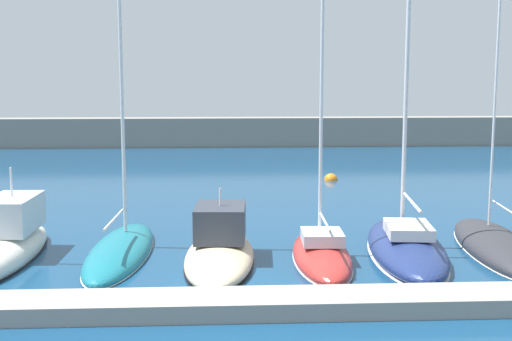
# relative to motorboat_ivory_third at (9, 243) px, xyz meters

# --- Properties ---
(ground_plane) EXTENTS (120.00, 120.00, 0.00)m
(ground_plane) POSITION_rel_motorboat_ivory_third_xyz_m (7.98, -4.84, -0.60)
(ground_plane) COLOR navy
(dock_pier) EXTENTS (35.64, 1.79, 0.54)m
(dock_pier) POSITION_rel_motorboat_ivory_third_xyz_m (7.98, -6.35, -0.33)
(dock_pier) COLOR gray
(dock_pier) RESTS_ON ground_plane
(breakwater_seawall) EXTENTS (108.00, 2.22, 2.72)m
(breakwater_seawall) POSITION_rel_motorboat_ivory_third_xyz_m (7.98, 38.94, 0.76)
(breakwater_seawall) COLOR gray
(breakwater_seawall) RESTS_ON ground_plane
(motorboat_ivory_third) EXTENTS (2.27, 7.92, 3.79)m
(motorboat_ivory_third) POSITION_rel_motorboat_ivory_third_xyz_m (0.00, 0.00, 0.00)
(motorboat_ivory_third) COLOR silver
(motorboat_ivory_third) RESTS_ON ground_plane
(sailboat_teal_fourth) EXTENTS (2.62, 8.88, 16.38)m
(sailboat_teal_fourth) POSITION_rel_motorboat_ivory_third_xyz_m (4.11, 0.30, -0.39)
(sailboat_teal_fourth) COLOR #19707F
(sailboat_teal_fourth) RESTS_ON ground_plane
(motorboat_sand_fifth) EXTENTS (2.99, 7.75, 3.02)m
(motorboat_sand_fifth) POSITION_rel_motorboat_ivory_third_xyz_m (7.94, -0.82, -0.14)
(motorboat_sand_fifth) COLOR beige
(motorboat_sand_fifth) RESTS_ON ground_plane
(sailboat_red_sixth) EXTENTS (2.39, 7.01, 11.11)m
(sailboat_red_sixth) POSITION_rel_motorboat_ivory_third_xyz_m (11.74, -0.91, -0.34)
(sailboat_red_sixth) COLOR #B72D28
(sailboat_red_sixth) RESTS_ON ground_plane
(sailboat_navy_seventh) EXTENTS (3.81, 9.25, 16.68)m
(sailboat_navy_seventh) POSITION_rel_motorboat_ivory_third_xyz_m (15.10, -0.27, -0.22)
(sailboat_navy_seventh) COLOR navy
(sailboat_navy_seventh) RESTS_ON ground_plane
(sailboat_charcoal_eighth) EXTENTS (3.45, 9.21, 15.76)m
(sailboat_charcoal_eighth) POSITION_rel_motorboat_ivory_third_xyz_m (18.83, 0.13, -0.41)
(sailboat_charcoal_eighth) COLOR #2D2D33
(sailboat_charcoal_eighth) RESTS_ON ground_plane
(mooring_buoy_orange) EXTENTS (0.88, 0.88, 0.88)m
(mooring_buoy_orange) POSITION_rel_motorboat_ivory_third_xyz_m (15.21, 18.14, -0.60)
(mooring_buoy_orange) COLOR orange
(mooring_buoy_orange) RESTS_ON ground_plane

